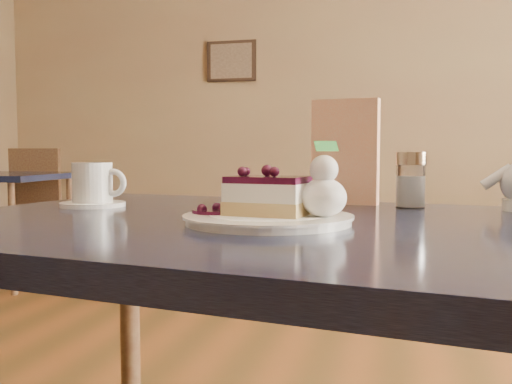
% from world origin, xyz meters
% --- Properties ---
extents(main_table, '(1.21, 0.91, 0.70)m').
position_xyz_m(main_table, '(-0.03, 0.30, 0.62)').
color(main_table, '#1A203A').
rests_on(main_table, ground).
extents(dessert_plate, '(0.24, 0.24, 0.01)m').
position_xyz_m(dessert_plate, '(-0.04, 0.25, 0.70)').
color(dessert_plate, white).
rests_on(dessert_plate, main_table).
extents(cheesecake_slice, '(0.12, 0.10, 0.06)m').
position_xyz_m(cheesecake_slice, '(-0.04, 0.25, 0.73)').
color(cheesecake_slice, tan).
rests_on(cheesecake_slice, dessert_plate).
extents(whipped_cream, '(0.06, 0.06, 0.06)m').
position_xyz_m(whipped_cream, '(0.04, 0.25, 0.73)').
color(whipped_cream, white).
rests_on(whipped_cream, dessert_plate).
extents(berry_sauce, '(0.07, 0.07, 0.01)m').
position_xyz_m(berry_sauce, '(-0.12, 0.26, 0.71)').
color(berry_sauce, black).
rests_on(berry_sauce, dessert_plate).
extents(coffee_set, '(0.13, 0.12, 0.08)m').
position_xyz_m(coffee_set, '(-0.41, 0.42, 0.73)').
color(coffee_set, white).
rests_on(coffee_set, main_table).
extents(menu_card, '(0.13, 0.05, 0.20)m').
position_xyz_m(menu_card, '(0.04, 0.59, 0.80)').
color(menu_card, '#F7E7C2').
rests_on(menu_card, main_table).
extents(sugar_shaker, '(0.06, 0.06, 0.10)m').
position_xyz_m(sugar_shaker, '(0.16, 0.54, 0.75)').
color(sugar_shaker, white).
rests_on(sugar_shaker, main_table).
extents(napkin_stack, '(0.13, 0.13, 0.05)m').
position_xyz_m(napkin_stack, '(-0.08, 0.59, 0.72)').
color(napkin_stack, white).
rests_on(napkin_stack, main_table).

